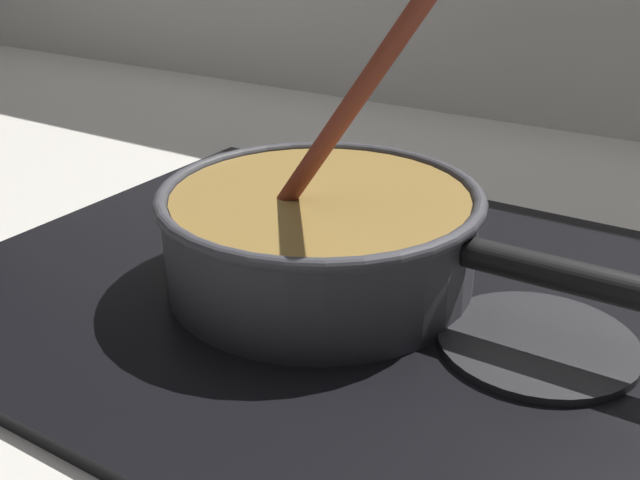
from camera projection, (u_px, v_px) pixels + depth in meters
The scene contains 4 objects.
hob_plate at pixel (320, 289), 0.60m from camera, with size 0.56×0.48×0.01m, color black.
burner_ring at pixel (320, 278), 0.59m from camera, with size 0.20×0.20×0.01m, color #592D0C.
spare_burner at pixel (538, 343), 0.51m from camera, with size 0.13×0.13×0.01m, color #262628.
cooking_pan at pixel (322, 234), 0.58m from camera, with size 0.40×0.25×0.25m.
Camera 1 is at (0.43, -0.23, 0.29)m, focal length 42.19 mm.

